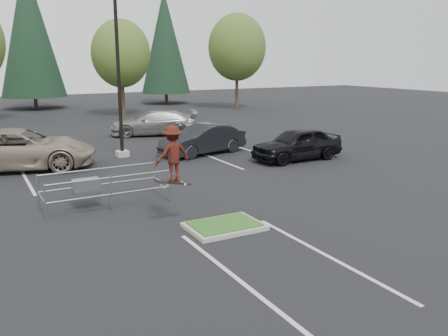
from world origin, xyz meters
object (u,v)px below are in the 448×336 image
car_l_tan (18,149)px  car_far_silver (156,123)px  skateboarder (173,154)px  car_r_charc (203,139)px  light_pole (118,67)px  conif_c (165,42)px  car_r_black (297,144)px  cart_corral (91,186)px  decid_c (121,56)px  decid_d (237,49)px  conif_b (29,29)px

car_l_tan → car_far_silver: car_l_tan is taller
skateboarder → car_r_charc: 11.26m
light_pole → conif_c: conif_c is taller
light_pole → car_far_silver: (4.12, 6.00, -3.73)m
car_r_black → skateboarder: bearing=-58.3°
car_r_charc → car_far_silver: size_ratio=0.84×
car_r_charc → car_far_silver: car_far_silver is taller
cart_corral → car_r_charc: 9.98m
decid_c → decid_d: (12.00, 0.50, 0.66)m
light_pole → decid_d: 25.37m
decid_d → conif_b: bearing=150.5°
light_pole → car_r_charc: (4.00, -1.39, -3.77)m
car_r_black → car_r_charc: bearing=-137.3°
conif_c → car_far_silver: bearing=-113.6°
decid_c → cart_corral: size_ratio=1.97×
car_r_charc → light_pole: bearing=-121.8°
cart_corral → conif_b: bearing=84.5°
conif_b → car_r_charc: (4.50, -29.89, -7.06)m
light_pole → car_r_black: size_ratio=2.13×
car_l_tan → car_r_charc: size_ratio=1.39×
light_pole → cart_corral: bearing=-113.5°
light_pole → skateboarder: 11.38m
conif_b → cart_corral: 37.31m
conif_b → skateboarder: conif_b is taller
cart_corral → car_l_tan: size_ratio=0.64×
decid_c → decid_d: size_ratio=0.89×
decid_c → decid_d: decid_d is taller
car_far_silver → car_l_tan: bearing=-34.3°
decid_c → car_r_charc: size_ratio=1.75×
light_pole → decid_d: size_ratio=1.07×
decid_c → conif_c: conif_c is taller
car_r_black → car_far_silver: (-3.38, 11.00, 0.02)m
cart_corral → car_r_charc: car_r_charc is taller
skateboarder → car_far_silver: bearing=-114.8°
car_r_black → car_far_silver: 11.51m
light_pole → car_r_charc: 5.67m
cart_corral → skateboarder: size_ratio=2.29×
decid_d → light_pole: bearing=-133.7°
light_pole → car_l_tan: size_ratio=1.51×
conif_b → decid_c: bearing=-60.7°
conif_c → car_r_black: (-6.00, -32.50, -6.04)m
conif_b → car_r_black: bearing=-76.6°
decid_d → skateboarder: bearing=-123.2°
decid_d → car_l_tan: 29.75m
light_pole → car_r_black: light_pole is taller
cart_corral → car_r_black: bearing=14.5°
conif_b → car_l_tan: bearing=-98.8°
conif_c → skateboarder: bearing=-111.5°
decid_c → cart_corral: bearing=-109.1°
cart_corral → skateboarder: (1.78, -2.99, 1.46)m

